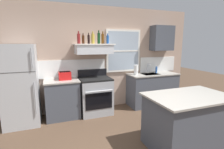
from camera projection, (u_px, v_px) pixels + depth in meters
name	position (u px, v px, depth m)	size (l,w,h in m)	color
back_wall	(102.00, 59.00, 4.53)	(5.40, 0.11, 2.70)	tan
refrigerator	(20.00, 85.00, 3.60)	(0.70, 0.72, 1.74)	#B7BABC
counter_left_of_stove	(63.00, 99.00, 4.02)	(0.79, 0.63, 0.91)	#474C56
toaster	(65.00, 76.00, 3.97)	(0.30, 0.20, 0.19)	red
stove_range	(95.00, 95.00, 4.26)	(0.76, 0.69, 1.09)	#9EA0A5
range_hood_shelf	(94.00, 49.00, 4.14)	(0.96, 0.52, 0.24)	silver
bottle_red_label_wine	(79.00, 38.00, 3.99)	(0.07, 0.07, 0.29)	maroon
bottle_brown_stout	(83.00, 39.00, 4.06)	(0.06, 0.06, 0.25)	#381E0F
bottle_balsamic_dark	(89.00, 39.00, 4.05)	(0.06, 0.06, 0.26)	black
bottle_champagne_gold_foil	(93.00, 39.00, 4.10)	(0.08, 0.08, 0.29)	#B29333
bottle_dark_green_wine	(99.00, 38.00, 4.11)	(0.07, 0.07, 0.32)	#143819
bottle_amber_wine	(103.00, 39.00, 4.19)	(0.07, 0.07, 0.30)	brown
bottle_blue_liqueur	(108.00, 39.00, 4.17)	(0.07, 0.07, 0.25)	#1E478C
counter_right_with_sink	(152.00, 89.00, 4.88)	(1.43, 0.63, 0.91)	#474C56
sink_faucet	(148.00, 67.00, 4.82)	(0.03, 0.17, 0.28)	silver
paper_towel_roll	(136.00, 70.00, 4.58)	(0.11, 0.11, 0.27)	white
dish_soap_bottle	(156.00, 70.00, 4.93)	(0.06, 0.06, 0.18)	blue
kitchen_island	(188.00, 121.00, 2.86)	(1.40, 0.90, 0.91)	#474C56
upper_cabinet_right	(162.00, 38.00, 4.86)	(0.64, 0.32, 0.70)	#474C56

